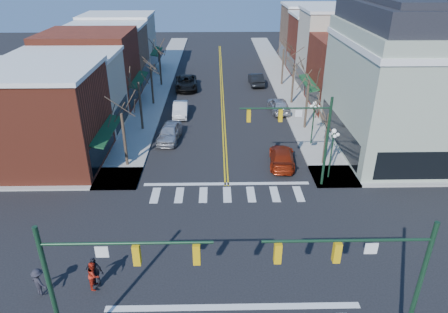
{
  "coord_description": "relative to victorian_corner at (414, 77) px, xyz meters",
  "views": [
    {
      "loc": [
        -0.74,
        -19.35,
        15.95
      ],
      "look_at": [
        -0.22,
        7.02,
        2.8
      ],
      "focal_mm": 32.0,
      "sensor_mm": 36.0,
      "label": 1
    }
  ],
  "objects": [
    {
      "name": "bldg_right_stucco",
      "position": [
        -1.0,
        19.0,
        -1.66
      ],
      "size": [
        10.0,
        7.0,
        10.0
      ],
      "primitive_type": "cube",
      "color": "#B9AF99",
      "rests_on": "ground"
    },
    {
      "name": "tree_right_c",
      "position": [
        -8.1,
        12.5,
        -4.24
      ],
      "size": [
        0.24,
        0.24,
        4.83
      ],
      "primitive_type": "cylinder",
      "color": "#382B21",
      "rests_on": "ground"
    },
    {
      "name": "tree_left_d",
      "position": [
        -24.9,
        20.5,
        -4.21
      ],
      "size": [
        0.24,
        0.24,
        4.9
      ],
      "primitive_type": "cylinder",
      "color": "#382B21",
      "rests_on": "ground"
    },
    {
      "name": "bldg_left_brick_a",
      "position": [
        -32.0,
        -2.75,
        -2.66
      ],
      "size": [
        10.0,
        8.5,
        8.0
      ],
      "primitive_type": "cube",
      "color": "maroon",
      "rests_on": "ground"
    },
    {
      "name": "pedestrian_red_b",
      "position": [
        -23.8,
        -17.67,
        -5.69
      ],
      "size": [
        0.64,
        0.81,
        1.64
      ],
      "primitive_type": "imported",
      "rotation": [
        0.0,
        0.0,
        1.59
      ],
      "color": "#A82011",
      "rests_on": "sidewalk_left"
    },
    {
      "name": "car_left_near",
      "position": [
        -21.83,
        1.81,
        -5.83
      ],
      "size": [
        2.42,
        5.0,
        1.64
      ],
      "primitive_type": "imported",
      "rotation": [
        0.0,
        0.0,
        -0.1
      ],
      "color": "#B1B1B6",
      "rests_on": "ground"
    },
    {
      "name": "bldg_right_brick_a",
      "position": [
        -1.0,
        11.25,
        -2.66
      ],
      "size": [
        10.0,
        8.5,
        8.0
      ],
      "primitive_type": "cube",
      "color": "maroon",
      "rests_on": "ground"
    },
    {
      "name": "sidewalk_right",
      "position": [
        -7.75,
        5.5,
        -6.58
      ],
      "size": [
        3.5,
        70.0,
        0.15
      ],
      "primitive_type": "cube",
      "color": "#9E9B93",
      "rests_on": "ground"
    },
    {
      "name": "lamppost_midblock",
      "position": [
        -8.3,
        0.5,
        -3.7
      ],
      "size": [
        0.36,
        0.36,
        4.33
      ],
      "color": "#14331E",
      "rests_on": "ground"
    },
    {
      "name": "car_left_mid",
      "position": [
        -21.3,
        8.6,
        -5.91
      ],
      "size": [
        1.74,
        4.61,
        1.5
      ],
      "primitive_type": "imported",
      "rotation": [
        0.0,
        0.0,
        0.03
      ],
      "color": "silver",
      "rests_on": "ground"
    },
    {
      "name": "ground",
      "position": [
        -16.5,
        -14.5,
        -6.66
      ],
      "size": [
        160.0,
        160.0,
        0.0
      ],
      "primitive_type": "plane",
      "color": "black",
      "rests_on": "ground"
    },
    {
      "name": "sidewalk_left",
      "position": [
        -25.25,
        5.5,
        -6.58
      ],
      "size": [
        3.5,
        70.0,
        0.15
      ],
      "primitive_type": "cube",
      "color": "#9E9B93",
      "rests_on": "ground"
    },
    {
      "name": "tree_right_b",
      "position": [
        -8.1,
        4.5,
        -4.07
      ],
      "size": [
        0.24,
        0.24,
        5.18
      ],
      "primitive_type": "cylinder",
      "color": "#382B21",
      "rests_on": "ground"
    },
    {
      "name": "car_right_mid",
      "position": [
        -10.1,
        9.61,
        -5.83
      ],
      "size": [
        2.38,
        5.03,
        1.66
      ],
      "primitive_type": "imported",
      "rotation": [
        0.0,
        0.0,
        3.23
      ],
      "color": "#B9B8BD",
      "rests_on": "ground"
    },
    {
      "name": "bldg_left_tan",
      "position": [
        -32.0,
        21.25,
        -2.76
      ],
      "size": [
        10.0,
        7.5,
        7.8
      ],
      "primitive_type": "cube",
      "color": "#8B664D",
      "rests_on": "ground"
    },
    {
      "name": "tree_right_a",
      "position": [
        -8.1,
        -3.5,
        -4.35
      ],
      "size": [
        0.24,
        0.24,
        4.62
      ],
      "primitive_type": "cylinder",
      "color": "#382B21",
      "rests_on": "ground"
    },
    {
      "name": "traffic_mast_far_right",
      "position": [
        -10.95,
        -7.1,
        -1.95
      ],
      "size": [
        6.6,
        0.28,
        7.2
      ],
      "color": "#14331E",
      "rests_on": "ground"
    },
    {
      "name": "pedestrian_dark_a",
      "position": [
        -23.8,
        -17.52,
        -5.61
      ],
      "size": [
        1.14,
        0.76,
        1.8
      ],
      "primitive_type": "imported",
      "rotation": [
        0.0,
        0.0,
        -0.33
      ],
      "color": "black",
      "rests_on": "sidewalk_left"
    },
    {
      "name": "bldg_right_brick_b",
      "position": [
        -1.0,
        26.5,
        -2.41
      ],
      "size": [
        10.0,
        8.0,
        8.5
      ],
      "primitive_type": "cube",
      "color": "maroon",
      "rests_on": "ground"
    },
    {
      "name": "car_right_far",
      "position": [
        -11.7,
        20.57,
        -5.84
      ],
      "size": [
        1.99,
        5.07,
        1.64
      ],
      "primitive_type": "imported",
      "rotation": [
        0.0,
        0.0,
        3.19
      ],
      "color": "black",
      "rests_on": "ground"
    },
    {
      "name": "bldg_left_stucco_b",
      "position": [
        -32.0,
        29.0,
        -2.56
      ],
      "size": [
        10.0,
        8.0,
        8.2
      ],
      "primitive_type": "cube",
      "color": "#B9AF99",
      "rests_on": "ground"
    },
    {
      "name": "bldg_left_brick_b",
      "position": [
        -32.0,
        13.0,
        -2.41
      ],
      "size": [
        10.0,
        9.0,
        8.5
      ],
      "primitive_type": "cube",
      "color": "maroon",
      "rests_on": "ground"
    },
    {
      "name": "tree_right_d",
      "position": [
        -8.1,
        20.5,
        -4.17
      ],
      "size": [
        0.24,
        0.24,
        4.97
      ],
      "primitive_type": "cylinder",
      "color": "#382B21",
      "rests_on": "ground"
    },
    {
      "name": "lamppost_corner",
      "position": [
        -8.3,
        -6.0,
        -3.7
      ],
      "size": [
        0.36,
        0.36,
        4.33
      ],
      "color": "#14331E",
      "rests_on": "ground"
    },
    {
      "name": "pedestrian_dark_b",
      "position": [
        -26.5,
        -18.13,
        -5.7
      ],
      "size": [
        1.2,
        1.07,
        1.61
      ],
      "primitive_type": "imported",
      "rotation": [
        0.0,
        0.0,
        2.58
      ],
      "color": "black",
      "rests_on": "sidewalk_left"
    },
    {
      "name": "traffic_mast_near_right",
      "position": [
        -10.95,
        -21.9,
        -1.95
      ],
      "size": [
        6.6,
        0.28,
        7.2
      ],
      "color": "#14331E",
      "rests_on": "ground"
    },
    {
      "name": "traffic_mast_near_left",
      "position": [
        -22.05,
        -21.9,
        -1.95
      ],
      "size": [
        6.6,
        0.28,
        7.2
      ],
      "color": "#14331E",
      "rests_on": "ground"
    },
    {
      "name": "tree_left_c",
      "position": [
        -24.9,
        12.5,
        -4.38
      ],
      "size": [
        0.24,
        0.24,
        4.55
      ],
      "primitive_type": "cylinder",
      "color": "#382B21",
      "rests_on": "ground"
    },
    {
      "name": "bldg_left_stucco_a",
      "position": [
        -32.0,
        5.0,
        -2.91
      ],
      "size": [
        10.0,
        7.0,
        7.5
      ],
      "primitive_type": "cube",
      "color": "#B9AF99",
      "rests_on": "ground"
    },
    {
      "name": "car_right_near",
      "position": [
        -11.7,
        -3.49,
        -5.92
      ],
      "size": [
        2.59,
        5.24,
        1.46
      ],
      "primitive_type": "imported",
      "rotation": [
        0.0,
        0.0,
        3.03
      ],
      "color": "maroon",
      "rests_on": "ground"
    },
    {
      "name": "tree_left_a",
      "position": [
        -24.9,
        -3.5,
        -4.28
      ],
      "size": [
        0.24,
        0.24,
        4.76
      ],
      "primitive_type": "cylinder",
      "color": "#382B21",
      "rests_on": "ground"
    },
    {
      "name": "victorian_corner",
      "position": [
        0.0,
        0.0,
        0.0
      ],
      "size": [
        12.25,
        14.25,
        13.3
      ],
      "color": "#9CA992",
      "rests_on": "ground"
    },
    {
      "name": "bldg_right_tan",
      "position": [
        -1.0,
        34.5,
        -2.16
      ],
      "size": [
        10.0,
        8.0,
        9.0
      ],
      "primitive_type": "cube",
      "color": "#8B664D",
      "rests_on": "ground"
    },
    {
      "name": "car_left_far",
      "position": [
        -21.3,
        18.84,
        -5.8
      ],
      "size": [
        3.26,
        6.34,
        1.71
      ],
      "primitive_type": "imported",
      "rotation": [
        0.0,
        0.0,
        0.07
      ],
      "color": "black",
      "rests_on": "ground"
    },
    {
      "name": "tree_left_b",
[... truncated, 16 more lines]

